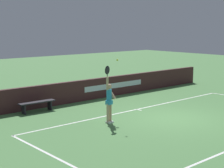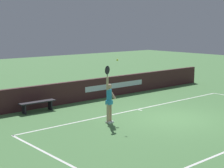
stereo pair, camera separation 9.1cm
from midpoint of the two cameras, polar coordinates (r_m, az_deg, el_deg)
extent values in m
plane|color=#4C8145|center=(15.15, 9.84, -5.38)|extent=(60.00, 60.00, 0.00)
cube|color=white|center=(16.53, 4.18, -4.03)|extent=(12.20, 0.09, 0.00)
cube|color=white|center=(10.71, -8.51, -11.60)|extent=(0.09, 5.84, 0.00)
cube|color=white|center=(16.43, 4.55, -4.12)|extent=(0.09, 0.30, 0.00)
cube|color=#412123|center=(18.76, -2.64, -0.77)|extent=(16.80, 0.20, 1.07)
cube|color=silver|center=(19.52, 0.66, -0.26)|extent=(4.06, 0.01, 0.28)
cylinder|color=tan|center=(14.23, -0.09, -4.59)|extent=(0.11, 0.11, 0.78)
cylinder|color=tan|center=(14.12, -0.45, -4.69)|extent=(0.11, 0.11, 0.78)
cube|color=white|center=(14.30, -0.03, -5.98)|extent=(0.14, 0.25, 0.07)
cube|color=white|center=(14.20, -0.39, -6.10)|extent=(0.14, 0.25, 0.07)
cylinder|color=#2A8FC4|center=(14.03, -0.27, -1.99)|extent=(0.21, 0.21, 0.55)
cube|color=#2A8FC4|center=(14.08, -0.27, -2.94)|extent=(0.26, 0.23, 0.16)
sphere|color=tan|center=(13.96, -0.28, -0.38)|extent=(0.21, 0.21, 0.21)
cylinder|color=tan|center=(13.86, -0.55, 0.12)|extent=(0.11, 0.11, 0.52)
cylinder|color=tan|center=(14.05, 0.19, -1.59)|extent=(0.15, 0.38, 0.42)
ellipsoid|color=black|center=(13.78, -0.56, 2.21)|extent=(0.32, 0.08, 0.37)
cylinder|color=black|center=(13.81, -0.56, 1.43)|extent=(0.03, 0.03, 0.18)
sphere|color=#CBDA2B|center=(13.68, 1.04, 3.83)|extent=(0.07, 0.07, 0.07)
cube|color=black|center=(16.28, -11.62, -2.83)|extent=(1.69, 0.42, 0.05)
cube|color=black|center=(16.06, -13.62, -3.87)|extent=(0.07, 0.32, 0.44)
cube|color=black|center=(16.61, -9.63, -3.30)|extent=(0.07, 0.32, 0.44)
camera|label=1|loc=(0.05, -89.81, 0.03)|focal=57.64mm
camera|label=2|loc=(0.05, 90.19, -0.03)|focal=57.64mm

